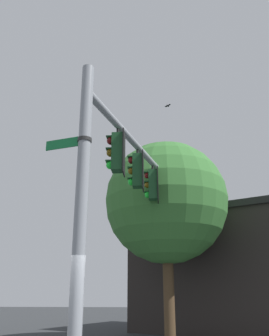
{
  "coord_description": "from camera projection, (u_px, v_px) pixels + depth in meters",
  "views": [
    {
      "loc": [
        -6.9,
        -1.49,
        1.84
      ],
      "look_at": [
        3.03,
        -0.91,
        5.35
      ],
      "focal_mm": 37.55,
      "sensor_mm": 36.0,
      "label": 1
    }
  ],
  "objects": [
    {
      "name": "signal_pole",
      "position": [
        81.0,
        210.0,
        7.1
      ],
      "size": [
        0.27,
        0.27,
        6.8
      ],
      "primitive_type": "cylinder",
      "color": "gray",
      "rests_on": "ground"
    },
    {
      "name": "traffic_light_nearest_pole",
      "position": [
        117.0,
        153.0,
        9.38
      ],
      "size": [
        0.54,
        0.49,
        1.31
      ],
      "color": "black"
    },
    {
      "name": "street_name_sign",
      "position": [
        75.0,
        142.0,
        7.69
      ],
      "size": [
        0.45,
        1.09,
        0.22
      ],
      "color": "#147238"
    },
    {
      "name": "traffic_light_mid_inner",
      "position": [
        137.0,
        171.0,
        10.8
      ],
      "size": [
        0.54,
        0.49,
        1.31
      ],
      "color": "black"
    },
    {
      "name": "bird_flying",
      "position": [
        168.0,
        106.0,
        15.59
      ],
      "size": [
        0.2,
        0.26,
        0.07
      ],
      "color": "black"
    },
    {
      "name": "mast_arm",
      "position": [
        140.0,
        150.0,
        11.27
      ],
      "size": [
        7.1,
        2.3,
        0.2
      ],
      "primitive_type": "cylinder",
      "rotation": [
        0.0,
        1.57,
        5.99
      ],
      "color": "gray"
    },
    {
      "name": "storefront_building",
      "position": [
        257.0,
        270.0,
        17.1
      ],
      "size": [
        11.47,
        13.19,
        5.65
      ],
      "color": "#282321",
      "rests_on": "ground"
    },
    {
      "name": "tree_by_storefront",
      "position": [
        166.0,
        202.0,
        14.8
      ],
      "size": [
        5.11,
        5.11,
        7.98
      ],
      "color": "#4C3823",
      "rests_on": "ground"
    },
    {
      "name": "traffic_light_arm_end",
      "position": [
        165.0,
        196.0,
        13.63
      ],
      "size": [
        0.54,
        0.49,
        1.31
      ],
      "color": "black"
    },
    {
      "name": "traffic_light_mid_outer",
      "position": [
        152.0,
        185.0,
        12.21
      ],
      "size": [
        0.54,
        0.49,
        1.31
      ],
      "color": "black"
    }
  ]
}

